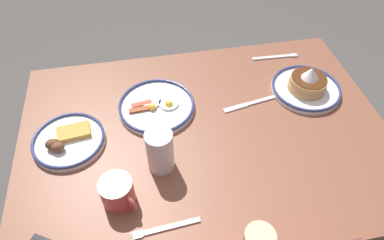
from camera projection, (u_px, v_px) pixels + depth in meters
ground_plane at (201, 229)px, 1.71m from camera, size 6.00×6.00×0.00m
dining_table at (205, 147)px, 1.22m from camera, size 1.24×0.89×0.75m
plate_near_main at (157, 106)px, 1.23m from camera, size 0.27×0.27×0.04m
plate_center_pancakes at (307, 86)px, 1.28m from camera, size 0.26×0.26×0.11m
plate_far_companion at (68, 140)px, 1.12m from camera, size 0.24×0.24×0.05m
coffee_mug at (118, 192)px, 0.95m from camera, size 0.10×0.11×0.09m
drinking_glass at (160, 152)px, 1.02m from camera, size 0.08×0.08×0.15m
fork_near at (276, 57)px, 1.43m from camera, size 0.20×0.02×0.01m
fork_far at (166, 228)px, 0.93m from camera, size 0.19×0.03×0.01m
butter_knife at (250, 104)px, 1.25m from camera, size 0.21×0.05×0.01m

